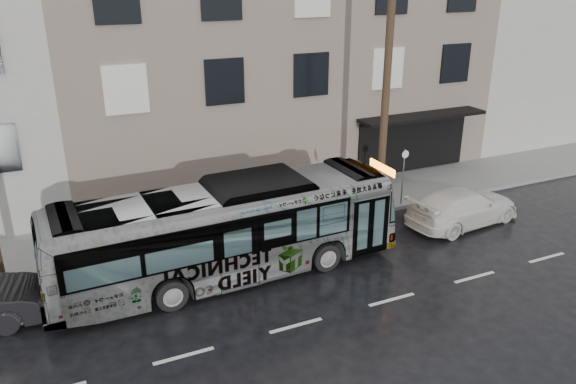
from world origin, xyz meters
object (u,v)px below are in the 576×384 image
at_px(white_sedan, 463,207).
at_px(utility_pole_front, 385,100).
at_px(sign_post, 403,177).
at_px(bus, 227,231).

bearing_deg(white_sedan, utility_pole_front, 38.21).
distance_m(utility_pole_front, white_sedan, 5.13).
relative_size(sign_post, white_sedan, 0.49).
xyz_separation_m(utility_pole_front, sign_post, (1.10, 0.00, -3.30)).
height_order(utility_pole_front, sign_post, utility_pole_front).
xyz_separation_m(utility_pole_front, white_sedan, (2.33, -2.32, -3.94)).
height_order(bus, white_sedan, bus).
xyz_separation_m(sign_post, white_sedan, (1.23, -2.32, -0.64)).
bearing_deg(white_sedan, bus, 83.21).
bearing_deg(sign_post, white_sedan, -62.14).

